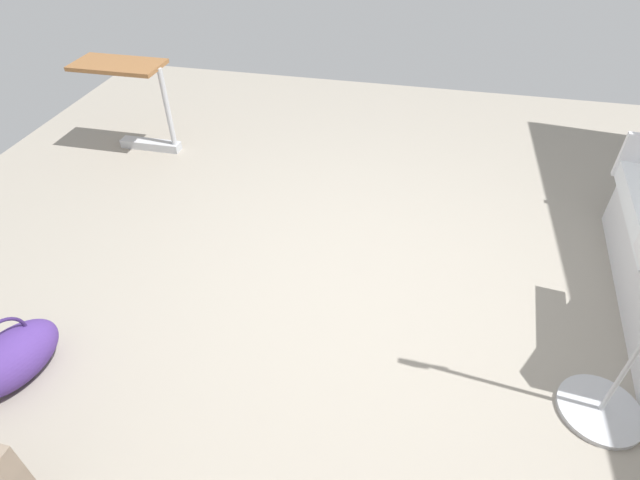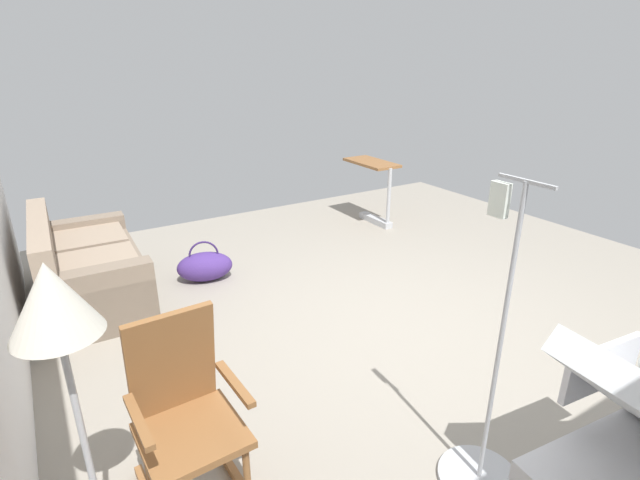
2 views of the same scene
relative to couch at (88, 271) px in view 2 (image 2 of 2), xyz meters
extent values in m
plane|color=gray|center=(-1.91, -2.12, -0.31)|extent=(7.35, 7.35, 0.00)
cube|color=silver|center=(-3.54, -2.12, 0.32)|extent=(0.09, 0.56, 0.28)
cube|color=#7D6C5C|center=(0.00, -0.03, -0.08)|extent=(1.62, 0.89, 0.45)
cube|color=gray|center=(-0.37, -0.06, 0.18)|extent=(0.69, 0.66, 0.10)
cube|color=gray|center=(0.37, -0.08, 0.18)|extent=(0.69, 0.66, 0.10)
cube|color=gray|center=(0.01, 0.31, 0.34)|extent=(1.60, 0.20, 0.40)
cube|color=#7D6C5C|center=(-0.71, -0.02, -0.01)|extent=(0.20, 0.85, 0.60)
cube|color=#7D6C5C|center=(0.71, -0.05, -0.01)|extent=(0.20, 0.85, 0.60)
cube|color=brown|center=(-2.67, -0.38, -0.28)|extent=(0.76, 0.07, 0.05)
cylinder|color=brown|center=(-2.86, -0.36, -0.06)|extent=(0.04, 0.04, 0.40)
cylinder|color=brown|center=(-2.49, -0.34, -0.06)|extent=(0.04, 0.04, 0.40)
cylinder|color=brown|center=(-2.50, 0.04, -0.06)|extent=(0.04, 0.04, 0.40)
cube|color=brown|center=(-2.68, -0.16, 0.14)|extent=(0.48, 0.50, 0.04)
cube|color=brown|center=(-2.48, -0.15, 0.44)|extent=(0.14, 0.44, 0.60)
cube|color=brown|center=(-2.69, -0.39, 0.36)|extent=(0.39, 0.06, 0.03)
cube|color=brown|center=(-2.71, 0.07, 0.36)|extent=(0.39, 0.06, 0.03)
cylinder|color=#B2B5BA|center=(-2.69, 0.29, 0.30)|extent=(0.03, 0.03, 1.15)
cone|color=beige|center=(-2.69, 0.29, 1.02)|extent=(0.34, 0.34, 0.30)
cube|color=#B2B5BA|center=(0.38, -3.67, -0.27)|extent=(0.60, 0.12, 0.08)
cylinder|color=black|center=(0.12, -3.67, -0.28)|extent=(0.07, 0.07, 0.06)
cylinder|color=black|center=(0.64, -3.67, -0.28)|extent=(0.07, 0.07, 0.06)
cylinder|color=#B2B5BA|center=(0.12, -3.67, 0.14)|extent=(0.05, 0.05, 0.74)
cube|color=brown|center=(0.52, -3.67, 0.51)|extent=(0.80, 0.40, 0.04)
ellipsoid|color=#472D7A|center=(-0.13, -1.06, -0.16)|extent=(0.45, 0.62, 0.30)
torus|color=#312055|center=(-0.13, -1.06, -0.03)|extent=(0.10, 0.30, 0.30)
cylinder|color=#B2B5BA|center=(-3.34, -1.51, -0.29)|extent=(0.44, 0.44, 0.03)
cylinder|color=#B2B5BA|center=(-3.34, -1.51, 0.55)|extent=(0.02, 0.02, 1.65)
cube|color=#B2B5BA|center=(-3.34, -1.51, 1.37)|extent=(0.28, 0.02, 0.02)
cube|color=white|center=(-3.22, -1.51, 1.26)|extent=(0.09, 0.04, 0.16)
camera|label=1|loc=(-2.18, 0.25, 2.11)|focal=27.81mm
camera|label=2|loc=(-4.54, 0.25, 1.87)|focal=26.66mm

